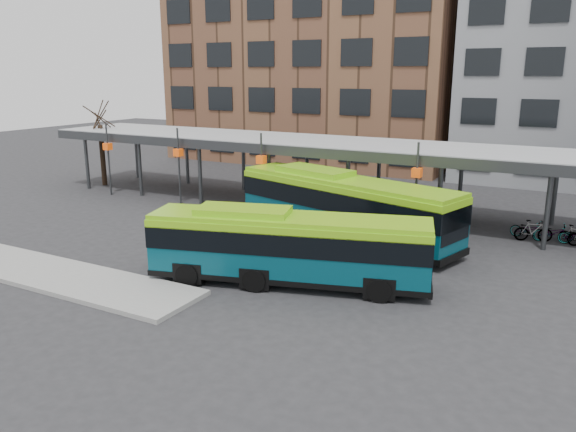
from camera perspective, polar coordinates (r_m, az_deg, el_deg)
name	(u,v)px	position (r m, az deg, el deg)	size (l,w,h in m)	color
ground	(203,276)	(23.48, -8.66, -6.00)	(120.00, 120.00, 0.00)	#28282B
boarding_island	(50,274)	(25.15, -22.99, -5.41)	(14.00, 3.00, 0.18)	gray
canopy	(332,146)	(33.45, 4.46, 7.13)	(40.00, 6.53, 4.80)	#999B9E
tree	(102,152)	(43.46, -18.35, 6.17)	(1.64, 1.64, 5.60)	black
building_brick	(320,40)	(54.79, 3.26, 17.41)	(26.00, 14.00, 22.00)	brown
bus_front	(287,246)	(21.87, -0.07, -3.04)	(11.12, 5.23, 3.01)	#074150
bus_rear	(344,205)	(27.97, 5.67, 1.16)	(12.39, 5.90, 3.35)	#074150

